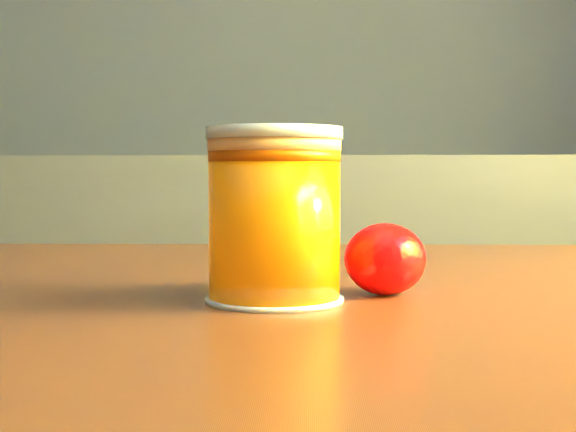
{
  "coord_description": "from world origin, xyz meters",
  "views": [
    {
      "loc": [
        0.9,
        -0.29,
        0.87
      ],
      "look_at": [
        0.86,
        0.24,
        0.84
      ],
      "focal_mm": 50.0,
      "sensor_mm": 36.0,
      "label": 1
    }
  ],
  "objects": [
    {
      "name": "orange_front",
      "position": [
        0.85,
        0.26,
        0.82
      ],
      "size": [
        0.09,
        0.09,
        0.07
      ],
      "primitive_type": "ellipsoid",
      "rotation": [
        0.0,
        0.0,
        0.23
      ],
      "color": "#FF0C05",
      "rests_on": "table"
    },
    {
      "name": "table",
      "position": [
        0.94,
        0.29,
        0.68
      ],
      "size": [
        1.07,
        0.77,
        0.78
      ],
      "rotation": [
        0.0,
        0.0,
        0.04
      ],
      "color": "#5C2D17",
      "rests_on": "ground"
    },
    {
      "name": "orange_back",
      "position": [
        0.93,
        0.26,
        0.81
      ],
      "size": [
        0.07,
        0.07,
        0.05
      ],
      "primitive_type": "ellipsoid",
      "rotation": [
        0.0,
        0.0,
        0.36
      ],
      "color": "#FF0C05",
      "rests_on": "table"
    },
    {
      "name": "juice_glass",
      "position": [
        0.86,
        0.23,
        0.84
      ],
      "size": [
        0.09,
        0.09,
        0.11
      ],
      "rotation": [
        0.0,
        0.0,
        0.02
      ],
      "color": "orange",
      "rests_on": "table"
    }
  ]
}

